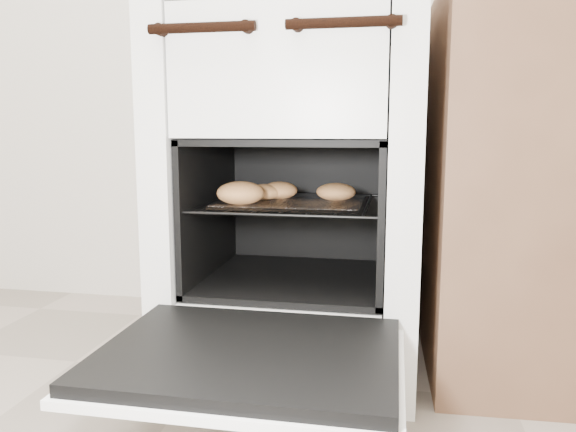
# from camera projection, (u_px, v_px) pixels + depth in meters

# --- Properties ---
(stove) EXTENTS (0.56, 0.62, 0.85)m
(stove) POSITION_uv_depth(u_px,v_px,m) (299.00, 188.00, 1.34)
(stove) COLOR white
(stove) RESTS_ON ground
(oven_door) EXTENTS (0.50, 0.39, 0.04)m
(oven_door) POSITION_uv_depth(u_px,v_px,m) (249.00, 358.00, 0.92)
(oven_door) COLOR black
(oven_door) RESTS_ON stove
(oven_rack) EXTENTS (0.40, 0.39, 0.01)m
(oven_rack) POSITION_uv_depth(u_px,v_px,m) (294.00, 203.00, 1.29)
(oven_rack) COLOR black
(oven_rack) RESTS_ON stove
(foil_sheet) EXTENTS (0.31, 0.28, 0.01)m
(foil_sheet) POSITION_uv_depth(u_px,v_px,m) (293.00, 202.00, 1.27)
(foil_sheet) COLOR silver
(foil_sheet) RESTS_ON oven_rack
(baked_rolls) EXTENTS (0.31, 0.22, 0.05)m
(baked_rolls) POSITION_uv_depth(u_px,v_px,m) (276.00, 192.00, 1.24)
(baked_rolls) COLOR tan
(baked_rolls) RESTS_ON foil_sheet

